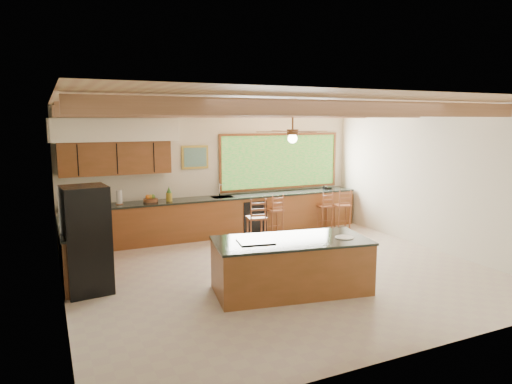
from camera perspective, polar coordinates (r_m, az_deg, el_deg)
name	(u,v)px	position (r m, az deg, el deg)	size (l,w,h in m)	color
ground	(280,271)	(8.36, 3.07, -9.88)	(7.20, 7.20, 0.00)	#BCAA9C
room_shell	(257,147)	(8.43, 0.08, 5.68)	(7.27, 6.54, 3.02)	beige
counter_run	(194,222)	(10.18, -7.74, -3.80)	(7.12, 3.10, 1.25)	brown
island	(291,265)	(7.33, 4.39, -9.11)	(2.58, 1.54, 0.86)	brown
refrigerator	(86,240)	(7.62, -20.43, -5.63)	(0.73, 0.71, 1.70)	black
bar_stool_a	(276,211)	(10.77, 2.48, -2.38)	(0.35, 0.35, 0.98)	brown
bar_stool_b	(257,219)	(9.63, 0.17, -3.36)	(0.46, 0.46, 1.09)	brown
bar_stool_c	(326,207)	(11.49, 8.73, -1.87)	(0.37, 0.37, 0.95)	brown
bar_stool_d	(344,206)	(11.47, 10.93, -1.74)	(0.45, 0.45, 1.01)	brown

